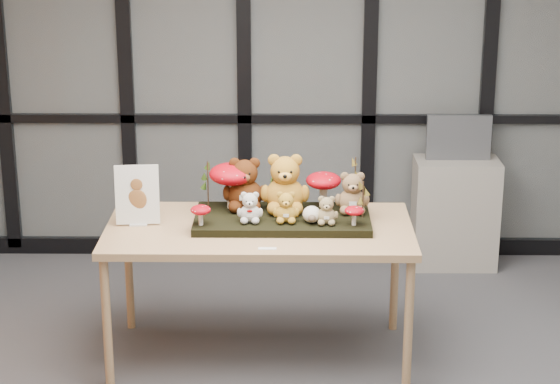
{
  "coord_description": "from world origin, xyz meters",
  "views": [
    {
      "loc": [
        -0.13,
        -4.7,
        2.81
      ],
      "look_at": [
        -0.18,
        0.74,
        1.05
      ],
      "focal_mm": 65.0,
      "sensor_mm": 36.0,
      "label": 1
    }
  ],
  "objects_px": {
    "diorama_tray": "(282,219)",
    "bear_small_yellow": "(286,205)",
    "bear_pooh_yellow": "(285,180)",
    "sign_holder": "(137,197)",
    "display_table": "(259,237)",
    "mushroom_back_left": "(232,184)",
    "mushroom_front_left": "(201,214)",
    "monitor": "(459,138)",
    "bear_brown_medium": "(245,181)",
    "bear_white_bow": "(250,205)",
    "cabinet": "(455,213)",
    "bear_tan_back": "(352,190)",
    "plush_cream_hedgehog": "(312,214)",
    "mushroom_front_right": "(354,215)",
    "mushroom_back_right": "(323,188)",
    "bear_beige_small": "(326,208)"
  },
  "relations": [
    {
      "from": "bear_brown_medium",
      "to": "bear_tan_back",
      "type": "relative_size",
      "value": 1.28
    },
    {
      "from": "display_table",
      "to": "mushroom_back_left",
      "type": "relative_size",
      "value": 5.92
    },
    {
      "from": "bear_brown_medium",
      "to": "mushroom_front_right",
      "type": "height_order",
      "value": "bear_brown_medium"
    },
    {
      "from": "bear_beige_small",
      "to": "bear_pooh_yellow",
      "type": "bearing_deg",
      "value": 136.21
    },
    {
      "from": "diorama_tray",
      "to": "sign_holder",
      "type": "xyz_separation_m",
      "value": [
        -0.83,
        -0.04,
        0.15
      ]
    },
    {
      "from": "mushroom_front_left",
      "to": "monitor",
      "type": "bearing_deg",
      "value": 43.11
    },
    {
      "from": "bear_brown_medium",
      "to": "diorama_tray",
      "type": "bearing_deg",
      "value": -30.59
    },
    {
      "from": "display_table",
      "to": "bear_beige_small",
      "type": "distance_m",
      "value": 0.44
    },
    {
      "from": "bear_tan_back",
      "to": "bear_small_yellow",
      "type": "xyz_separation_m",
      "value": [
        -0.39,
        -0.18,
        -0.03
      ]
    },
    {
      "from": "display_table",
      "to": "mushroom_back_right",
      "type": "bearing_deg",
      "value": 31.61
    },
    {
      "from": "mushroom_back_left",
      "to": "cabinet",
      "type": "bearing_deg",
      "value": 39.52
    },
    {
      "from": "mushroom_back_right",
      "to": "sign_holder",
      "type": "height_order",
      "value": "sign_holder"
    },
    {
      "from": "bear_small_yellow",
      "to": "cabinet",
      "type": "distance_m",
      "value": 2.03
    },
    {
      "from": "bear_small_yellow",
      "to": "cabinet",
      "type": "bearing_deg",
      "value": 51.27
    },
    {
      "from": "bear_small_yellow",
      "to": "sign_holder",
      "type": "relative_size",
      "value": 0.55
    },
    {
      "from": "mushroom_back_left",
      "to": "mushroom_front_left",
      "type": "distance_m",
      "value": 0.35
    },
    {
      "from": "diorama_tray",
      "to": "mushroom_back_left",
      "type": "xyz_separation_m",
      "value": [
        -0.3,
        0.14,
        0.17
      ]
    },
    {
      "from": "mushroom_back_left",
      "to": "mushroom_back_right",
      "type": "xyz_separation_m",
      "value": [
        0.54,
        0.02,
        -0.03
      ]
    },
    {
      "from": "bear_tan_back",
      "to": "mushroom_front_right",
      "type": "relative_size",
      "value": 2.19
    },
    {
      "from": "sign_holder",
      "to": "bear_pooh_yellow",
      "type": "bearing_deg",
      "value": 4.21
    },
    {
      "from": "diorama_tray",
      "to": "bear_white_bow",
      "type": "distance_m",
      "value": 0.24
    },
    {
      "from": "mushroom_back_left",
      "to": "bear_beige_small",
      "type": "bearing_deg",
      "value": -26.4
    },
    {
      "from": "bear_brown_medium",
      "to": "mushroom_back_right",
      "type": "distance_m",
      "value": 0.47
    },
    {
      "from": "diorama_tray",
      "to": "monitor",
      "type": "height_order",
      "value": "monitor"
    },
    {
      "from": "sign_holder",
      "to": "cabinet",
      "type": "distance_m",
      "value": 2.6
    },
    {
      "from": "plush_cream_hedgehog",
      "to": "mushroom_back_left",
      "type": "bearing_deg",
      "value": 151.68
    },
    {
      "from": "bear_tan_back",
      "to": "mushroom_back_left",
      "type": "bearing_deg",
      "value": 174.74
    },
    {
      "from": "bear_small_yellow",
      "to": "mushroom_front_left",
      "type": "bearing_deg",
      "value": -172.55
    },
    {
      "from": "mushroom_back_right",
      "to": "bear_brown_medium",
      "type": "bearing_deg",
      "value": -176.16
    },
    {
      "from": "display_table",
      "to": "diorama_tray",
      "type": "height_order",
      "value": "diorama_tray"
    },
    {
      "from": "bear_tan_back",
      "to": "monitor",
      "type": "distance_m",
      "value": 1.6
    },
    {
      "from": "diorama_tray",
      "to": "bear_small_yellow",
      "type": "bearing_deg",
      "value": -77.71
    },
    {
      "from": "mushroom_back_right",
      "to": "bear_pooh_yellow",
      "type": "bearing_deg",
      "value": -163.55
    },
    {
      "from": "cabinet",
      "to": "monitor",
      "type": "relative_size",
      "value": 1.75
    },
    {
      "from": "display_table",
      "to": "mushroom_front_left",
      "type": "distance_m",
      "value": 0.38
    },
    {
      "from": "diorama_tray",
      "to": "bear_white_bow",
      "type": "height_order",
      "value": "bear_white_bow"
    },
    {
      "from": "bear_brown_medium",
      "to": "display_table",
      "type": "bearing_deg",
      "value": -65.52
    },
    {
      "from": "mushroom_back_right",
      "to": "monitor",
      "type": "bearing_deg",
      "value": 51.69
    },
    {
      "from": "bear_white_bow",
      "to": "cabinet",
      "type": "height_order",
      "value": "bear_white_bow"
    },
    {
      "from": "bear_brown_medium",
      "to": "plush_cream_hedgehog",
      "type": "relative_size",
      "value": 3.26
    },
    {
      "from": "bear_pooh_yellow",
      "to": "mushroom_front_right",
      "type": "xyz_separation_m",
      "value": [
        0.39,
        -0.25,
        -0.13
      ]
    },
    {
      "from": "sign_holder",
      "to": "mushroom_front_right",
      "type": "bearing_deg",
      "value": -10.35
    },
    {
      "from": "diorama_tray",
      "to": "monitor",
      "type": "relative_size",
      "value": 2.22
    },
    {
      "from": "bear_pooh_yellow",
      "to": "sign_holder",
      "type": "bearing_deg",
      "value": -170.47
    },
    {
      "from": "bear_white_bow",
      "to": "bear_beige_small",
      "type": "distance_m",
      "value": 0.43
    },
    {
      "from": "mushroom_front_left",
      "to": "display_table",
      "type": "bearing_deg",
      "value": 16.52
    },
    {
      "from": "plush_cream_hedgehog",
      "to": "mushroom_back_left",
      "type": "height_order",
      "value": "mushroom_back_left"
    },
    {
      "from": "bear_tan_back",
      "to": "bear_white_bow",
      "type": "relative_size",
      "value": 1.36
    },
    {
      "from": "diorama_tray",
      "to": "monitor",
      "type": "xyz_separation_m",
      "value": [
        1.24,
        1.43,
        0.11
      ]
    },
    {
      "from": "bear_brown_medium",
      "to": "plush_cream_hedgehog",
      "type": "xyz_separation_m",
      "value": [
        0.39,
        -0.24,
        -0.12
      ]
    }
  ]
}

